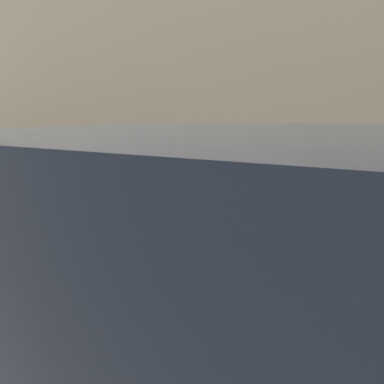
{
  "coord_description": "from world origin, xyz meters",
  "views": [
    {
      "loc": [
        1.93,
        -1.4,
        1.95
      ],
      "look_at": [
        0.22,
        1.27,
        1.3
      ],
      "focal_mm": 35.0,
      "sensor_mm": 36.0,
      "label": 1
    }
  ],
  "objects": [
    {
      "name": "sidewalk",
      "position": [
        0.0,
        2.2,
        0.06
      ],
      "size": [
        24.0,
        2.8,
        0.12
      ],
      "color": "#ADAAA3",
      "rests_on": "ground_plane"
    },
    {
      "name": "building_facade",
      "position": [
        0.0,
        5.24,
        3.43
      ],
      "size": [
        24.0,
        0.3,
        6.86
      ],
      "color": "tan",
      "rests_on": "ground_plane"
    },
    {
      "name": "parking_meter",
      "position": [
        0.22,
        1.27,
        1.13
      ],
      "size": [
        0.2,
        0.15,
        1.5
      ],
      "color": "slate",
      "rests_on": "sidewalk"
    }
  ]
}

